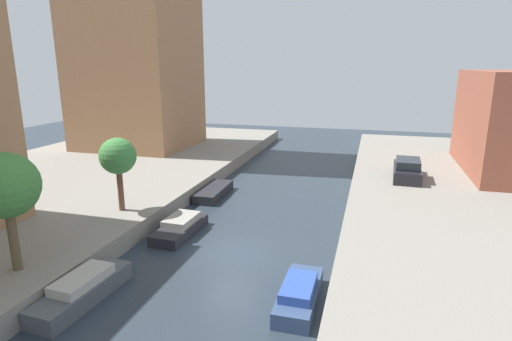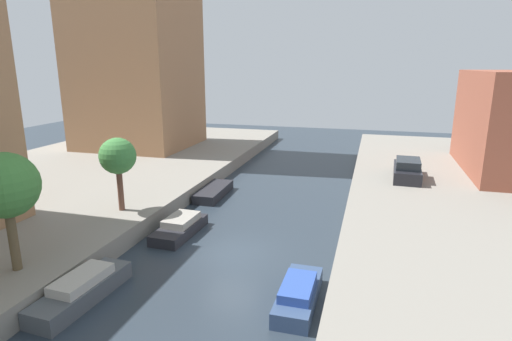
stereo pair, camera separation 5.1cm
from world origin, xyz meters
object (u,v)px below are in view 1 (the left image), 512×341
moored_boat_left_3 (180,227)px  moored_boat_right_2 (299,294)px  apartment_tower_far (134,32)px  moored_boat_left_4 (214,192)px  street_tree_1 (5,187)px  street_tree_2 (118,157)px  moored_boat_left_2 (82,290)px  parked_car (407,170)px

moored_boat_left_3 → moored_boat_right_2: (7.31, -4.91, 0.02)m
apartment_tower_far → moored_boat_left_4: 19.61m
street_tree_1 → moored_boat_left_3: street_tree_1 is taller
street_tree_2 → moored_boat_left_4: street_tree_2 is taller
moored_boat_left_4 → moored_boat_left_3: bearing=-83.9°
moored_boat_left_2 → moored_boat_right_2: (8.06, 2.05, -0.03)m
street_tree_1 → moored_boat_left_2: (2.81, 0.13, -3.96)m
moored_boat_left_4 → moored_boat_right_2: (8.03, -11.65, 0.11)m
parked_car → moored_boat_left_4: 13.71m
apartment_tower_far → moored_boat_left_3: size_ratio=5.42×
street_tree_2 → moored_boat_left_2: (2.81, -7.07, -3.56)m
parked_car → moored_boat_left_4: bearing=-160.1°
street_tree_2 → moored_boat_left_3: 5.08m
apartment_tower_far → moored_boat_left_4: apartment_tower_far is taller
apartment_tower_far → moored_boat_left_3: (12.58, -17.36, -11.36)m
apartment_tower_far → moored_boat_left_4: size_ratio=4.92×
apartment_tower_far → moored_boat_right_2: 31.94m
moored_boat_right_2 → moored_boat_left_2: bearing=-165.7°
moored_boat_left_3 → moored_boat_right_2: 8.81m
moored_boat_left_2 → moored_boat_right_2: moored_boat_left_2 is taller
parked_car → moored_boat_left_3: bearing=-136.8°
apartment_tower_far → parked_car: bearing=-13.6°
street_tree_2 → moored_boat_left_4: bearing=66.8°
street_tree_1 → parked_car: (15.67, 18.47, -2.81)m
moored_boat_left_3 → moored_boat_left_2: bearing=-96.1°
parked_car → apartment_tower_far: bearing=166.4°
apartment_tower_far → moored_boat_left_4: bearing=-41.9°
moored_boat_left_3 → apartment_tower_far: bearing=125.9°
parked_car → moored_boat_right_2: size_ratio=1.17×
apartment_tower_far → street_tree_2: bearing=-62.4°
apartment_tower_far → street_tree_1: (9.02, -24.45, -7.34)m
moored_boat_left_3 → moored_boat_right_2: size_ratio=1.02×
apartment_tower_far → moored_boat_left_4: (11.86, -10.62, -11.45)m
moored_boat_left_2 → moored_boat_left_4: moored_boat_left_2 is taller
moored_boat_left_4 → moored_boat_left_2: bearing=-90.1°
parked_car → moored_boat_right_2: parked_car is taller
moored_boat_right_2 → parked_car: bearing=73.6°
moored_boat_left_3 → street_tree_2: bearing=178.2°
street_tree_2 → moored_boat_left_3: size_ratio=1.02×
apartment_tower_far → moored_boat_left_2: (11.83, -24.32, -11.30)m
street_tree_2 → moored_boat_left_2: size_ratio=0.89×
street_tree_2 → moored_boat_right_2: street_tree_2 is taller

